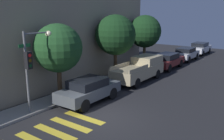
# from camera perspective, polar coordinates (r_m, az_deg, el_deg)

# --- Properties ---
(ground_plane) EXTENTS (60.00, 60.00, 0.00)m
(ground_plane) POSITION_cam_1_polar(r_m,az_deg,el_deg) (13.45, -2.18, -10.87)
(ground_plane) COLOR black
(sidewalk) EXTENTS (26.00, 1.69, 0.14)m
(sidewalk) POSITION_cam_1_polar(r_m,az_deg,el_deg) (16.06, -13.70, -6.88)
(sidewalk) COLOR gray
(sidewalk) RESTS_ON ground
(building_row) EXTENTS (26.00, 6.00, 6.96)m
(building_row) POSITION_cam_1_polar(r_m,az_deg,el_deg) (18.70, -22.83, 6.04)
(building_row) COLOR gray
(building_row) RESTS_ON ground
(crosswalk) EXTENTS (5.55, 2.60, 0.00)m
(crosswalk) POSITION_cam_1_polar(r_m,az_deg,el_deg) (11.97, -14.87, -14.52)
(crosswalk) COLOR gold
(crosswalk) RESTS_ON ground
(traffic_light_pole) EXTENTS (2.12, 0.56, 4.52)m
(traffic_light_pole) POSITION_cam_1_polar(r_m,az_deg,el_deg) (13.80, -17.60, 2.88)
(traffic_light_pole) COLOR slate
(traffic_light_pole) RESTS_ON ground
(sedan_near_corner) EXTENTS (4.30, 1.83, 1.52)m
(sedan_near_corner) POSITION_cam_1_polar(r_m,az_deg,el_deg) (15.37, -5.33, -4.52)
(sedan_near_corner) COLOR #4C5156
(sedan_near_corner) RESTS_ON ground
(pickup_truck) EXTENTS (5.43, 1.97, 1.86)m
(pickup_truck) POSITION_cam_1_polar(r_m,az_deg,el_deg) (20.30, 6.42, 0.26)
(pickup_truck) COLOR tan
(pickup_truck) RESTS_ON ground
(sedan_middle) EXTENTS (4.60, 1.82, 1.50)m
(sedan_middle) POSITION_cam_1_polar(r_m,az_deg,el_deg) (25.09, 12.55, 2.17)
(sedan_middle) COLOR maroon
(sedan_middle) RESTS_ON ground
(sedan_far_end) EXTENTS (4.27, 1.85, 1.47)m
(sedan_far_end) POSITION_cam_1_polar(r_m,az_deg,el_deg) (29.79, 16.51, 3.62)
(sedan_far_end) COLOR #B7BABF
(sedan_far_end) RESTS_ON ground
(sedan_tail_of_row) EXTENTS (4.44, 1.83, 1.54)m
(sedan_tail_of_row) POSITION_cam_1_polar(r_m,az_deg,el_deg) (34.72, 19.46, 4.77)
(sedan_tail_of_row) COLOR silver
(sedan_tail_of_row) RESTS_ON ground
(tree_near_corner) EXTENTS (2.98, 2.98, 4.82)m
(tree_near_corner) POSITION_cam_1_polar(r_m,az_deg,el_deg) (15.53, -12.24, 4.88)
(tree_near_corner) COLOR #4C3823
(tree_near_corner) RESTS_ON ground
(tree_midblock) EXTENTS (3.23, 3.23, 5.29)m
(tree_midblock) POSITION_cam_1_polar(r_m,az_deg,el_deg) (20.00, 0.79, 7.99)
(tree_midblock) COLOR #42301E
(tree_midblock) RESTS_ON ground
(tree_far_end) EXTENTS (3.08, 3.08, 5.18)m
(tree_far_end) POSITION_cam_1_polar(r_m,az_deg,el_deg) (24.12, 7.53, 8.70)
(tree_far_end) COLOR brown
(tree_far_end) RESTS_ON ground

